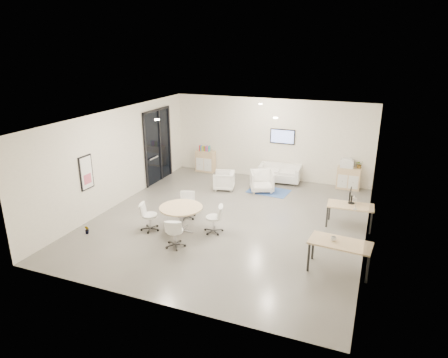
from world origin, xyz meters
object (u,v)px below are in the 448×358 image
at_px(sideboard_left, 206,161).
at_px(armchair_left, 224,179).
at_px(desk_rear, 350,207).
at_px(sideboard_right, 348,178).
at_px(round_table, 181,210).
at_px(armchair_right, 262,180).
at_px(loveseat, 280,174).
at_px(desk_front, 340,245).

bearing_deg(sideboard_left, armchair_left, -48.82).
distance_m(sideboard_left, desk_rear, 7.07).
height_order(armchair_left, desk_rear, armchair_left).
bearing_deg(armchair_left, sideboard_right, 97.68).
xyz_separation_m(desk_rear, round_table, (-4.50, -2.12, 0.06)).
bearing_deg(armchair_right, desk_rear, -54.58).
distance_m(loveseat, round_table, 5.57).
relative_size(armchair_right, desk_front, 0.57).
height_order(sideboard_right, desk_rear, sideboard_right).
bearing_deg(sideboard_right, loveseat, -176.17).
distance_m(desk_rear, desk_front, 2.63).
height_order(loveseat, desk_front, desk_front).
height_order(loveseat, armchair_right, armchair_right).
height_order(armchair_right, round_table, armchair_right).
relative_size(desk_rear, round_table, 1.08).
xyz_separation_m(loveseat, desk_rear, (2.93, -3.22, 0.29)).
distance_m(armchair_right, desk_front, 5.64).
xyz_separation_m(loveseat, armchair_left, (-1.73, -1.59, 0.05)).
relative_size(sideboard_right, desk_front, 0.56).
height_order(armchair_left, round_table, round_table).
bearing_deg(sideboard_right, desk_front, -86.80).
xyz_separation_m(armchair_left, armchair_right, (1.38, 0.32, 0.04)).
bearing_deg(armchair_left, armchair_right, 88.65).
bearing_deg(loveseat, desk_front, -68.05).
bearing_deg(round_table, armchair_right, 73.42).
distance_m(sideboard_right, armchair_right, 3.27).
height_order(sideboard_right, round_table, sideboard_right).
xyz_separation_m(sideboard_right, desk_front, (0.34, -6.01, 0.25)).
height_order(desk_rear, round_table, round_table).
relative_size(sideboard_left, desk_front, 0.60).
relative_size(sideboard_right, armchair_left, 1.11).
distance_m(sideboard_left, desk_front, 8.64).
height_order(loveseat, round_table, round_table).
xyz_separation_m(loveseat, desk_front, (2.92, -5.84, 0.35)).
height_order(desk_rear, desk_front, desk_front).
bearing_deg(round_table, armchair_left, 92.56).
relative_size(sideboard_right, armchair_right, 1.00).
distance_m(armchair_right, round_table, 4.26).
bearing_deg(desk_rear, sideboard_right, 93.04).
bearing_deg(desk_front, armchair_right, 130.60).
xyz_separation_m(loveseat, round_table, (-1.57, -5.34, 0.35)).
relative_size(armchair_left, armchair_right, 0.90).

